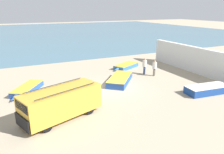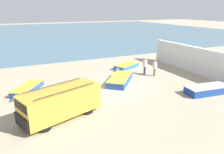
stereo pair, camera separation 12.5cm
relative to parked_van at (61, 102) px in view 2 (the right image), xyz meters
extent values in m
plane|color=tan|center=(4.99, 3.40, -1.11)|extent=(200.00, 200.00, 0.00)
cube|color=#477084|center=(4.99, 55.40, -1.11)|extent=(120.00, 80.00, 0.01)
cube|color=silver|center=(16.04, 4.40, 0.32)|extent=(0.50, 13.34, 2.86)
cube|color=gold|center=(0.03, 0.01, 0.02)|extent=(5.55, 3.52, 1.71)
cube|color=black|center=(-2.48, -0.86, -0.45)|extent=(0.67, 1.70, 0.77)
cube|color=#1E232D|center=(-2.40, -0.84, 0.52)|extent=(0.61, 1.61, 0.55)
cylinder|color=black|center=(-1.23, -1.30, -0.76)|extent=(0.74, 0.44, 0.71)
cylinder|color=black|center=(-1.77, 0.26, -0.76)|extent=(0.74, 0.44, 0.71)
cylinder|color=black|center=(1.82, -0.24, -0.76)|extent=(0.74, 0.44, 0.71)
cylinder|color=black|center=(1.28, 1.32, -0.76)|extent=(0.74, 0.44, 0.71)
cylinder|color=black|center=(0.27, -0.70, 1.00)|extent=(4.05, 1.45, 0.05)
cylinder|color=black|center=(-0.22, 0.71, 1.00)|extent=(4.05, 1.45, 0.05)
cube|color=#234CA3|center=(-1.57, 6.07, -0.88)|extent=(3.06, 3.70, 0.46)
cone|color=#234CA3|center=(-2.77, 4.26, -0.88)|extent=(0.80, 0.90, 0.44)
cube|color=gold|center=(-1.57, 6.07, -0.71)|extent=(1.12, 0.83, 0.05)
cube|color=gold|center=(-1.57, 6.07, -0.63)|extent=(3.09, 3.74, 0.04)
cube|color=#234CA3|center=(6.78, 4.68, -0.82)|extent=(4.01, 4.27, 0.59)
cone|color=#234CA3|center=(8.45, 6.62, -0.82)|extent=(1.03, 1.06, 0.56)
cube|color=gold|center=(6.78, 4.68, -0.59)|extent=(1.29, 1.15, 0.05)
cube|color=gold|center=(6.78, 4.68, -0.51)|extent=(4.05, 4.32, 0.04)
cube|color=#2D66AD|center=(10.02, 9.21, -0.89)|extent=(3.58, 2.76, 0.45)
cone|color=#2D66AD|center=(8.22, 8.32, -0.89)|extent=(0.84, 0.71, 0.43)
cube|color=gold|center=(10.02, 9.21, -0.73)|extent=(0.77, 1.28, 0.05)
cube|color=gold|center=(10.02, 9.21, -0.64)|extent=(3.62, 2.78, 0.04)
cube|color=navy|center=(12.20, -0.99, -0.81)|extent=(3.91, 1.86, 0.62)
cube|color=silver|center=(12.20, -0.99, -0.56)|extent=(0.35, 1.35, 0.05)
cube|color=silver|center=(12.20, -0.99, -0.48)|extent=(3.95, 1.88, 0.04)
cylinder|color=navy|center=(10.47, 6.04, -0.68)|extent=(0.16, 0.16, 0.86)
cylinder|color=navy|center=(10.63, 6.14, -0.68)|extent=(0.16, 0.16, 0.86)
cylinder|color=silver|center=(10.55, 6.09, 0.09)|extent=(0.47, 0.47, 0.68)
sphere|color=tan|center=(10.55, 6.09, 0.55)|extent=(0.23, 0.23, 0.23)
cylinder|color=#5B564C|center=(11.20, 5.11, -0.70)|extent=(0.15, 0.15, 0.82)
cylinder|color=#5B564C|center=(11.05, 5.04, -0.70)|extent=(0.15, 0.15, 0.82)
cylinder|color=silver|center=(11.12, 5.08, 0.03)|extent=(0.44, 0.44, 0.65)
sphere|color=tan|center=(11.12, 5.08, 0.47)|extent=(0.22, 0.22, 0.22)
camera|label=1|loc=(-2.69, -13.12, 5.81)|focal=35.00mm
camera|label=2|loc=(-2.58, -13.17, 5.81)|focal=35.00mm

